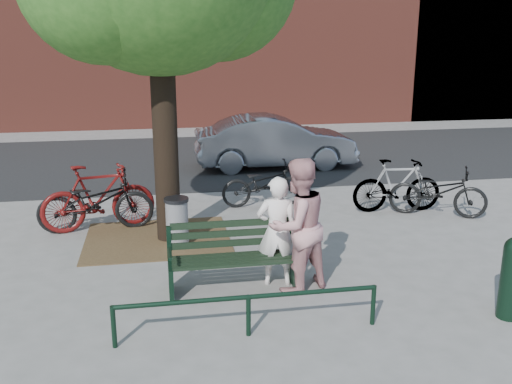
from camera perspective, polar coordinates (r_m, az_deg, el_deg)
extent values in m
plane|color=gray|center=(7.83, -2.20, -9.82)|extent=(90.00, 90.00, 0.00)
cube|color=brown|center=(9.80, -9.81, -4.64)|extent=(2.40, 2.00, 0.02)
cube|color=black|center=(15.89, -6.42, 3.30)|extent=(40.00, 7.00, 0.01)
cube|color=black|center=(7.68, -8.51, -8.67)|extent=(0.06, 0.52, 0.45)
cube|color=black|center=(7.72, -8.69, -4.96)|extent=(0.06, 0.06, 0.44)
cylinder|color=black|center=(7.43, -8.61, -6.14)|extent=(0.04, 0.36, 0.04)
cube|color=black|center=(7.88, 3.91, -7.87)|extent=(0.06, 0.52, 0.45)
cube|color=black|center=(7.92, 3.57, -4.27)|extent=(0.06, 0.06, 0.44)
cylinder|color=black|center=(7.64, 4.14, -5.38)|extent=(0.04, 0.36, 0.04)
cube|color=black|center=(7.64, -2.23, -6.77)|extent=(1.64, 0.46, 0.04)
cube|color=black|center=(7.75, -2.49, -4.15)|extent=(1.64, 0.03, 0.47)
cylinder|color=black|center=(6.61, -14.05, -12.95)|extent=(0.06, 0.06, 0.50)
cylinder|color=black|center=(6.65, -0.76, -12.25)|extent=(0.06, 0.06, 0.50)
cylinder|color=black|center=(7.02, 11.64, -11.01)|extent=(0.06, 0.06, 0.50)
cylinder|color=black|center=(6.55, -0.77, -10.46)|extent=(3.00, 0.06, 0.06)
cylinder|color=black|center=(9.32, -9.10, 6.39)|extent=(0.40, 0.40, 3.80)
imported|color=white|center=(7.76, 2.13, -3.94)|extent=(0.61, 0.46, 1.53)
imported|color=#C98A8B|center=(7.56, 4.19, -3.36)|extent=(1.09, 0.99, 1.81)
cylinder|color=black|center=(7.61, 24.19, -8.33)|extent=(0.28, 0.28, 0.90)
cylinder|color=gray|center=(9.35, -7.89, -3.15)|extent=(0.36, 0.36, 0.76)
cylinder|color=black|center=(9.22, -7.98, -0.76)|extent=(0.40, 0.40, 0.05)
imported|color=black|center=(10.32, -15.76, -0.96)|extent=(2.03, 0.81, 1.04)
imported|color=#500C0B|center=(10.34, -15.50, -0.51)|extent=(2.04, 0.96, 1.18)
imported|color=black|center=(11.40, 0.83, 0.81)|extent=(1.75, 0.67, 0.91)
imported|color=gray|center=(11.34, 13.91, 0.63)|extent=(1.77, 0.61, 1.04)
imported|color=black|center=(11.30, 17.74, 0.03)|extent=(1.89, 1.34, 0.95)
imported|color=gray|center=(14.70, 1.92, 5.04)|extent=(4.09, 1.44, 1.35)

